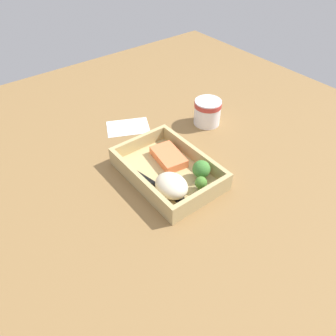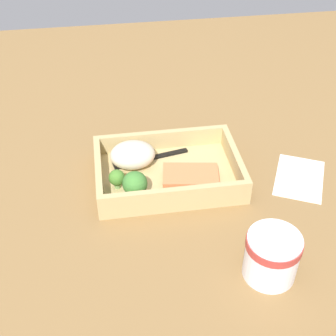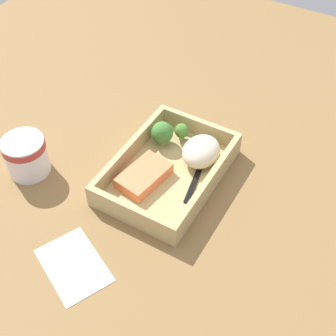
% 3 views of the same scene
% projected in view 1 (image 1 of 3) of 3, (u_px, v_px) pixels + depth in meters
% --- Properties ---
extents(ground_plane, '(1.60, 1.60, 0.02)m').
position_uv_depth(ground_plane, '(168.00, 178.00, 0.88)').
color(ground_plane, olive).
extents(takeout_tray, '(0.28, 0.19, 0.01)m').
position_uv_depth(takeout_tray, '(168.00, 174.00, 0.87)').
color(takeout_tray, tan).
rests_on(takeout_tray, ground_plane).
extents(tray_rim, '(0.28, 0.19, 0.04)m').
position_uv_depth(tray_rim, '(168.00, 167.00, 0.85)').
color(tray_rim, tan).
rests_on(tray_rim, takeout_tray).
extents(salmon_fillet, '(0.11, 0.08, 0.02)m').
position_uv_depth(salmon_fillet, '(169.00, 157.00, 0.90)').
color(salmon_fillet, '#F47847').
rests_on(salmon_fillet, takeout_tray).
extents(mashed_potatoes, '(0.09, 0.07, 0.05)m').
position_uv_depth(mashed_potatoes, '(171.00, 186.00, 0.79)').
color(mashed_potatoes, beige).
rests_on(mashed_potatoes, takeout_tray).
extents(broccoli_floret_1, '(0.05, 0.05, 0.05)m').
position_uv_depth(broccoli_floret_1, '(201.00, 169.00, 0.83)').
color(broccoli_floret_1, '#81AD60').
rests_on(broccoli_floret_1, takeout_tray).
extents(broccoli_floret_2, '(0.03, 0.03, 0.04)m').
position_uv_depth(broccoli_floret_2, '(201.00, 183.00, 0.80)').
color(broccoli_floret_2, '#75A059').
rests_on(broccoli_floret_2, takeout_tray).
extents(fork, '(0.16, 0.05, 0.00)m').
position_uv_depth(fork, '(161.00, 188.00, 0.82)').
color(fork, black).
rests_on(fork, takeout_tray).
extents(paper_cup, '(0.09, 0.09, 0.08)m').
position_uv_depth(paper_cup, '(207.00, 111.00, 1.03)').
color(paper_cup, white).
rests_on(paper_cup, ground_plane).
extents(receipt_slip, '(0.14, 0.16, 0.00)m').
position_uv_depth(receipt_slip, '(128.00, 127.00, 1.04)').
color(receipt_slip, white).
rests_on(receipt_slip, ground_plane).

